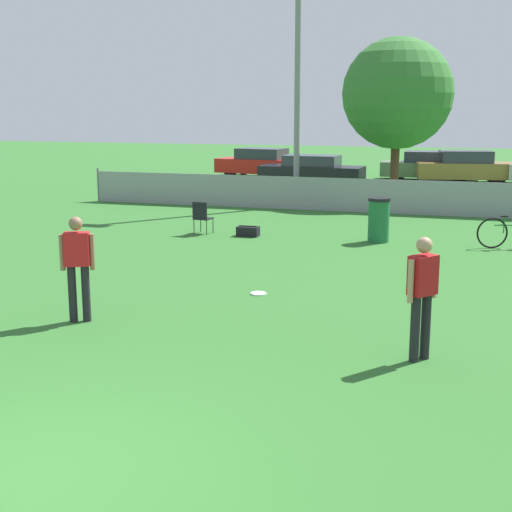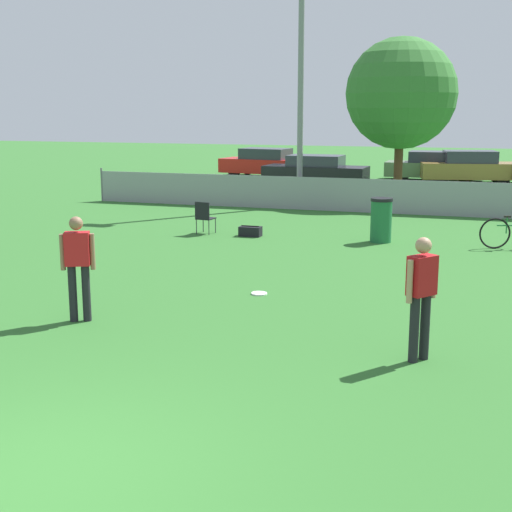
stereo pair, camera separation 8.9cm
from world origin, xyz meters
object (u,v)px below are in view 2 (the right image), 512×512
at_px(light_pole, 301,37).
at_px(parked_car_olive, 435,166).
at_px(frisbee_disc, 259,293).
at_px(parked_car_dark, 316,170).
at_px(trash_bin, 381,220).
at_px(gear_bag_sideline, 250,231).
at_px(folding_chair_sideline, 204,216).
at_px(parked_car_red, 266,163).
at_px(player_defender_red, 421,290).
at_px(parked_car_tan, 469,167).
at_px(player_thrower_red, 78,261).
at_px(tree_near_pole, 401,94).

relative_size(light_pole, parked_car_olive, 2.14).
height_order(frisbee_disc, parked_car_dark, parked_car_dark).
height_order(trash_bin, gear_bag_sideline, trash_bin).
distance_m(frisbee_disc, folding_chair_sideline, 6.59).
relative_size(frisbee_disc, parked_car_red, 0.06).
height_order(frisbee_disc, parked_car_red, parked_car_red).
bearing_deg(frisbee_disc, light_pole, 101.08).
xyz_separation_m(player_defender_red, parked_car_dark, (-6.55, 21.81, -0.33)).
xyz_separation_m(parked_car_red, parked_car_tan, (9.73, -0.01, 0.02)).
bearing_deg(player_thrower_red, parked_car_red, 76.53).
height_order(trash_bin, parked_car_olive, parked_car_olive).
distance_m(trash_bin, parked_car_dark, 14.06).
bearing_deg(folding_chair_sideline, player_defender_red, 134.16).
bearing_deg(trash_bin, tree_near_pole, 94.23).
bearing_deg(gear_bag_sideline, folding_chair_sideline, -177.62).
height_order(light_pole, folding_chair_sideline, light_pole).
bearing_deg(light_pole, gear_bag_sideline, -87.45).
xyz_separation_m(trash_bin, parked_car_red, (-8.04, 16.10, 0.12)).
distance_m(frisbee_disc, parked_car_dark, 19.46).
height_order(gear_bag_sideline, parked_car_dark, parked_car_dark).
height_order(tree_near_pole, frisbee_disc, tree_near_pole).
bearing_deg(frisbee_disc, folding_chair_sideline, 120.70).
height_order(frisbee_disc, parked_car_olive, parked_car_olive).
bearing_deg(tree_near_pole, parked_car_red, 135.08).
distance_m(player_defender_red, parked_car_olive, 25.40).
bearing_deg(player_defender_red, tree_near_pole, 44.50).
distance_m(folding_chair_sideline, trash_bin, 4.71).
xyz_separation_m(parked_car_red, parked_car_olive, (8.16, 0.64, -0.02)).
bearing_deg(parked_car_tan, parked_car_red, 168.23).
xyz_separation_m(light_pole, parked_car_tan, (5.39, 10.06, -4.95)).
bearing_deg(tree_near_pole, player_thrower_red, -99.63).
xyz_separation_m(player_thrower_red, parked_car_dark, (-1.25, 21.61, -0.33)).
bearing_deg(player_defender_red, parked_car_red, 58.24).
bearing_deg(trash_bin, player_thrower_red, -112.92).
height_order(tree_near_pole, parked_car_red, tree_near_pole).
relative_size(light_pole, tree_near_pole, 1.66).
bearing_deg(parked_car_tan, parked_car_dark, -167.80).
bearing_deg(player_thrower_red, parked_car_tan, 54.07).
relative_size(frisbee_disc, parked_car_olive, 0.06).
distance_m(light_pole, parked_car_dark, 8.83).
relative_size(folding_chair_sideline, parked_car_tan, 0.19).
height_order(light_pole, tree_near_pole, light_pole).
bearing_deg(parked_car_olive, trash_bin, -90.20).
distance_m(parked_car_dark, parked_car_olive, 6.07).
xyz_separation_m(trash_bin, parked_car_olive, (0.13, 16.74, 0.10)).
distance_m(tree_near_pole, parked_car_red, 10.91).
bearing_deg(frisbee_disc, tree_near_pole, 87.25).
bearing_deg(player_thrower_red, folding_chair_sideline, 74.23).
distance_m(tree_near_pole, player_defender_red, 17.74).
bearing_deg(parked_car_olive, parked_car_tan, -22.07).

